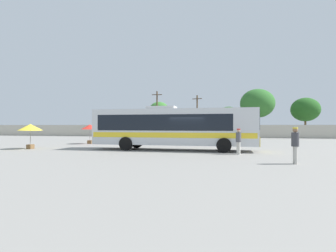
% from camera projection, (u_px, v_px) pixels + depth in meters
% --- Properties ---
extents(ground_plane, '(300.00, 300.00, 0.00)m').
position_uv_depth(ground_plane, '(202.00, 143.00, 30.23)').
color(ground_plane, gray).
extents(perimeter_wall, '(80.00, 0.30, 1.98)m').
position_uv_depth(perimeter_wall, '(210.00, 131.00, 43.05)').
color(perimeter_wall, '#B2AD9E').
rests_on(perimeter_wall, ground_plane).
extents(coach_bus_silver_yellow, '(12.53, 2.77, 3.40)m').
position_uv_depth(coach_bus_silver_yellow, '(172.00, 127.00, 21.08)').
color(coach_bus_silver_yellow, silver).
rests_on(coach_bus_silver_yellow, ground_plane).
extents(attendant_by_bus_door, '(0.48, 0.48, 1.70)m').
position_uv_depth(attendant_by_bus_door, '(238.00, 140.00, 17.88)').
color(attendant_by_bus_door, silver).
rests_on(attendant_by_bus_door, ground_plane).
extents(passenger_waiting_on_apron, '(0.39, 0.39, 1.82)m').
position_uv_depth(passenger_waiting_on_apron, '(295.00, 143.00, 13.45)').
color(passenger_waiting_on_apron, '#B7B2A8').
rests_on(passenger_waiting_on_apron, ground_plane).
extents(vendor_umbrella_near_gate_red, '(1.81, 1.81, 2.01)m').
position_uv_depth(vendor_umbrella_near_gate_red, '(90.00, 127.00, 28.18)').
color(vendor_umbrella_near_gate_red, gray).
rests_on(vendor_umbrella_near_gate_red, ground_plane).
extents(vendor_umbrella_secondary_yellow, '(1.90, 1.90, 2.02)m').
position_uv_depth(vendor_umbrella_secondary_yellow, '(30.00, 128.00, 22.10)').
color(vendor_umbrella_secondary_yellow, gray).
rests_on(vendor_umbrella_secondary_yellow, ground_plane).
extents(parked_car_leftmost_maroon, '(4.21, 2.10, 1.47)m').
position_uv_depth(parked_car_leftmost_maroon, '(116.00, 133.00, 41.81)').
color(parked_car_leftmost_maroon, maroon).
rests_on(parked_car_leftmost_maroon, ground_plane).
extents(parked_car_second_black, '(4.22, 2.02, 1.49)m').
position_uv_depth(parked_car_second_black, '(155.00, 133.00, 40.60)').
color(parked_car_second_black, black).
rests_on(parked_car_second_black, ground_plane).
extents(parked_car_third_black, '(4.63, 2.27, 1.52)m').
position_uv_depth(parked_car_third_black, '(194.00, 133.00, 39.22)').
color(parked_car_third_black, black).
rests_on(parked_car_third_black, ground_plane).
extents(utility_pole_near, '(1.76, 0.63, 7.14)m').
position_uv_depth(utility_pole_near, '(197.00, 115.00, 47.24)').
color(utility_pole_near, '#4C3823').
rests_on(utility_pole_near, ground_plane).
extents(utility_pole_far, '(1.80, 0.27, 7.93)m').
position_uv_depth(utility_pole_far, '(157.00, 113.00, 47.95)').
color(utility_pole_far, '#4C3823').
rests_on(utility_pole_far, ground_plane).
extents(roadside_tree_left, '(3.78, 3.78, 6.42)m').
position_uv_depth(roadside_tree_left, '(159.00, 110.00, 52.05)').
color(roadside_tree_left, brown).
rests_on(roadside_tree_left, ground_plane).
extents(roadside_tree_midleft, '(3.82, 3.82, 5.28)m').
position_uv_depth(roadside_tree_midleft, '(228.00, 116.00, 48.85)').
color(roadside_tree_midleft, brown).
rests_on(roadside_tree_midleft, ground_plane).
extents(roadside_tree_midright, '(5.51, 5.51, 7.84)m').
position_uv_depth(roadside_tree_midright, '(257.00, 103.00, 44.29)').
color(roadside_tree_midright, brown).
rests_on(roadside_tree_midright, ground_plane).
extents(roadside_tree_right, '(4.74, 4.74, 6.63)m').
position_uv_depth(roadside_tree_right, '(305.00, 110.00, 46.27)').
color(roadside_tree_right, brown).
rests_on(roadside_tree_right, ground_plane).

